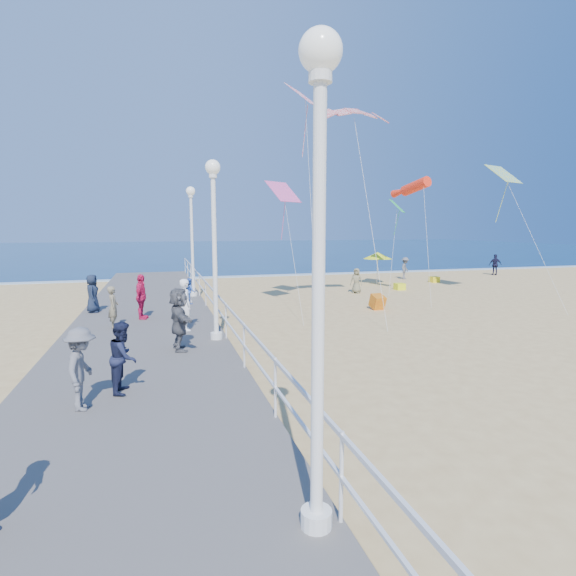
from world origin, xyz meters
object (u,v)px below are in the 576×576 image
object	(u,v)px
lamp_post_mid	(214,231)
box_kite	(377,303)
lamp_post_near	(319,238)
beach_walker_c	(356,281)
lamp_post_far	(192,230)
spectator_5	(179,319)
spectator_6	(113,307)
beach_umbrella	(378,256)
beach_chair_left	(400,287)
beach_walker_b	(495,265)
beach_walker_a	(405,268)
beach_chair_right	(434,279)
woman_holding_toddler	(186,305)
toddler_held	(190,291)
spectator_2	(81,369)
spectator_4	(92,294)
spectator_3	(141,297)
spectator_7	(123,357)

from	to	relation	value
lamp_post_mid	box_kite	xyz separation A→B (m)	(8.04, 5.06, -3.36)
lamp_post_near	beach_walker_c	bearing A→B (deg)	64.04
lamp_post_mid	lamp_post_far	world-z (taller)	same
lamp_post_mid	spectator_5	world-z (taller)	lamp_post_mid
spectator_6	beach_umbrella	distance (m)	19.13
lamp_post_mid	lamp_post_near	bearing A→B (deg)	-90.00
spectator_5	beach_chair_left	size ratio (longest dim) A/B	3.18
spectator_5	beach_walker_c	distance (m)	15.25
lamp_post_mid	beach_walker_b	xyz separation A→B (m)	(24.09, 16.13, -2.83)
beach_walker_a	beach_chair_left	size ratio (longest dim) A/B	2.94
box_kite	beach_umbrella	xyz separation A→B (m)	(4.38, 8.53, 1.61)
spectator_6	beach_chair_right	xyz separation A→B (m)	(19.78, 10.84, -0.91)
woman_holding_toddler	beach_chair_left	bearing A→B (deg)	-65.42
spectator_5	beach_umbrella	xyz separation A→B (m)	(13.54, 14.57, 0.64)
beach_walker_c	lamp_post_far	bearing A→B (deg)	-134.27
beach_walker_a	toddler_held	bearing A→B (deg)	176.44
spectator_2	spectator_4	xyz separation A→B (m)	(-1.12, 10.35, -0.02)
lamp_post_mid	beach_umbrella	bearing A→B (deg)	47.58
toddler_held	spectator_3	bearing A→B (deg)	26.66
beach_walker_a	beach_walker_c	size ratio (longest dim) A/B	1.12
beach_walker_a	beach_chair_left	bearing A→B (deg)	-167.74
spectator_2	beach_walker_a	world-z (taller)	spectator_2
toddler_held	spectator_6	xyz separation A→B (m)	(-2.48, 0.86, -0.57)
lamp_post_near	beach_walker_a	xyz separation A→B (m)	(15.73, 24.63, -2.85)
woman_holding_toddler	spectator_3	world-z (taller)	woman_holding_toddler
spectator_7	beach_walker_a	xyz separation A→B (m)	(18.11, 19.53, -0.33)
spectator_5	spectator_2	bearing A→B (deg)	147.82
spectator_7	beach_walker_c	bearing A→B (deg)	-31.95
spectator_2	beach_chair_right	distance (m)	26.69
lamp_post_mid	beach_chair_right	bearing A→B (deg)	38.66
woman_holding_toddler	beach_walker_c	distance (m)	13.33
spectator_5	beach_walker_c	world-z (taller)	spectator_5
lamp_post_near	spectator_2	distance (m)	5.87
lamp_post_far	spectator_7	xyz separation A→B (m)	(-2.38, -12.89, -2.52)
beach_walker_a	woman_holding_toddler	bearing A→B (deg)	176.48
spectator_2	beach_walker_b	bearing A→B (deg)	-47.37
box_kite	beach_chair_right	distance (m)	11.93
spectator_7	beach_chair_left	distance (m)	20.80
beach_umbrella	beach_walker_b	bearing A→B (deg)	12.26
lamp_post_mid	spectator_5	distance (m)	2.81
spectator_4	box_kite	bearing A→B (deg)	-93.06
beach_chair_left	beach_walker_a	bearing A→B (deg)	56.37
lamp_post_near	toddler_held	bearing A→B (deg)	93.50
lamp_post_mid	beach_walker_b	distance (m)	29.13
toddler_held	beach_umbrella	xyz separation A→B (m)	(13.07, 11.98, 0.23)
spectator_3	beach_walker_b	xyz separation A→B (m)	(26.36, 12.36, -0.40)
lamp_post_far	spectator_6	size ratio (longest dim) A/B	3.73
lamp_post_far	spectator_3	world-z (taller)	lamp_post_far
lamp_post_far	beach_chair_left	size ratio (longest dim) A/B	9.67
spectator_2	beach_chair_right	xyz separation A→B (m)	(19.71, 17.97, -0.98)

